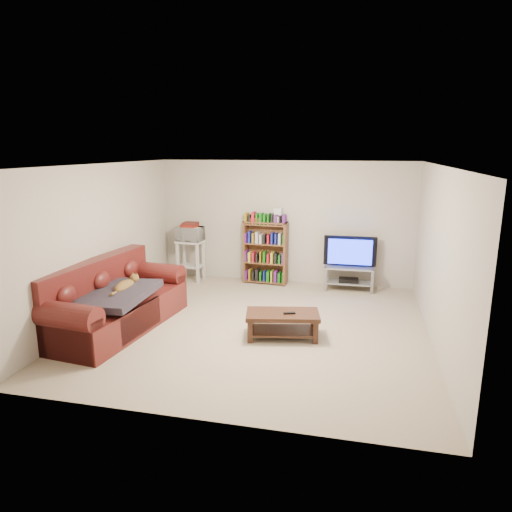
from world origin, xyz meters
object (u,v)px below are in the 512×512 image
(coffee_table, at_px, (283,320))
(bookshelf, at_px, (265,252))
(tv_stand, at_px, (349,274))
(sofa, at_px, (112,305))

(coffee_table, bearing_deg, bookshelf, 95.83)
(tv_stand, bearing_deg, coffee_table, -109.43)
(tv_stand, bearing_deg, bookshelf, 176.38)
(sofa, height_order, coffee_table, sofa)
(coffee_table, xyz_separation_m, tv_stand, (0.85, 2.49, 0.05))
(sofa, relative_size, bookshelf, 2.00)
(sofa, bearing_deg, tv_stand, 44.91)
(sofa, xyz_separation_m, coffee_table, (2.54, 0.19, -0.09))
(bookshelf, bearing_deg, coffee_table, -69.29)
(sofa, distance_m, bookshelf, 3.29)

